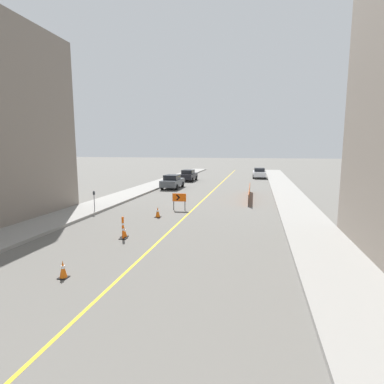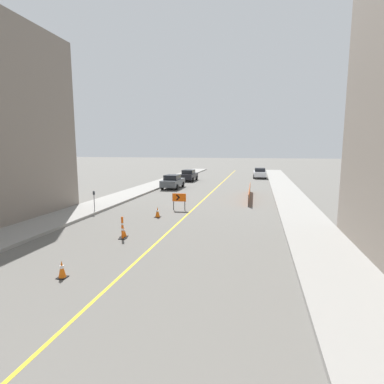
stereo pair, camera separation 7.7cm
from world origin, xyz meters
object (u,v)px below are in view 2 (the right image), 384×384
object	(u,v)px
delineator_post_rear	(122,229)
arrow_barricade_primary	(179,198)
parked_car_curb_mid	(189,175)
parked_car_curb_far	(260,173)
parked_car_curb_near	(173,182)
traffic_cone_fifth	(158,212)
traffic_cone_third	(62,269)
traffic_cone_fourth	(124,232)
parking_meter_near_curb	(94,197)

from	to	relation	value
delineator_post_rear	arrow_barricade_primary	xyz separation A→B (m)	(0.98, 7.54, 0.41)
parked_car_curb_mid	parked_car_curb_far	bearing A→B (deg)	32.71
parked_car_curb_mid	parked_car_curb_near	bearing A→B (deg)	-89.35
traffic_cone_fifth	parked_car_curb_mid	world-z (taller)	parked_car_curb_mid
traffic_cone_third	traffic_cone_fourth	distance (m)	5.14
delineator_post_rear	arrow_barricade_primary	distance (m)	7.62
arrow_barricade_primary	traffic_cone_fourth	bearing A→B (deg)	-103.59
traffic_cone_fifth	delineator_post_rear	xyz separation A→B (m)	(-0.16, -4.99, 0.15)
traffic_cone_third	arrow_barricade_primary	world-z (taller)	arrow_barricade_primary
delineator_post_rear	parked_car_curb_mid	bearing A→B (deg)	96.17
arrow_barricade_primary	parked_car_curb_far	world-z (taller)	parked_car_curb_far
traffic_cone_fifth	delineator_post_rear	distance (m)	5.00
traffic_cone_third	parked_car_curb_mid	size ratio (longest dim) A/B	0.15
parking_meter_near_curb	traffic_cone_third	bearing A→B (deg)	-65.29
arrow_barricade_primary	parked_car_curb_mid	xyz separation A→B (m)	(-3.98, 20.14, -0.11)
traffic_cone_fourth	arrow_barricade_primary	size ratio (longest dim) A/B	0.43
traffic_cone_fourth	traffic_cone_third	bearing A→B (deg)	-89.54
traffic_cone_third	traffic_cone_fifth	xyz separation A→B (m)	(0.21, 9.80, 0.03)
parked_car_curb_near	parked_car_curb_mid	xyz separation A→B (m)	(-0.04, 8.32, 0.00)
traffic_cone_fifth	parked_car_curb_near	bearing A→B (deg)	102.22
traffic_cone_third	delineator_post_rear	distance (m)	4.81
traffic_cone_fifth	delineator_post_rear	world-z (taller)	delineator_post_rear
parked_car_curb_far	delineator_post_rear	bearing A→B (deg)	-103.27
parked_car_curb_far	parking_meter_near_curb	distance (m)	30.92
parked_car_curb_mid	delineator_post_rear	bearing A→B (deg)	-83.45
traffic_cone_third	traffic_cone_fifth	world-z (taller)	traffic_cone_fifth
parked_car_curb_mid	parked_car_curb_far	xyz separation A→B (m)	(9.89, 6.26, 0.00)
traffic_cone_fourth	parked_car_curb_far	distance (m)	34.34
delineator_post_rear	parked_car_curb_far	world-z (taller)	parked_car_curb_far
traffic_cone_fifth	delineator_post_rear	bearing A→B (deg)	-91.83
traffic_cone_fifth	parked_car_curb_mid	size ratio (longest dim) A/B	0.16
parked_car_curb_near	parked_car_curb_far	size ratio (longest dim) A/B	0.99
arrow_barricade_primary	traffic_cone_third	bearing A→B (deg)	-99.92
traffic_cone_third	parked_car_curb_near	world-z (taller)	parked_car_curb_near
traffic_cone_fourth	parked_car_curb_mid	distance (m)	27.51
parked_car_curb_far	arrow_barricade_primary	bearing A→B (deg)	-104.41
parked_car_curb_near	parked_car_curb_mid	size ratio (longest dim) A/B	1.00
traffic_cone_third	delineator_post_rear	world-z (taller)	delineator_post_rear
traffic_cone_third	parked_car_curb_mid	bearing A→B (deg)	95.18
traffic_cone_third	parked_car_curb_near	distance (m)	24.35
traffic_cone_third	parking_meter_near_curb	distance (m)	11.14
traffic_cone_third	parking_meter_near_curb	world-z (taller)	parking_meter_near_curb
traffic_cone_fifth	parked_car_curb_far	xyz separation A→B (m)	(6.74, 28.96, 0.45)
parked_car_curb_mid	arrow_barricade_primary	bearing A→B (deg)	-78.46
traffic_cone_fifth	parked_car_curb_near	xyz separation A→B (m)	(-3.11, 14.38, 0.45)
traffic_cone_fourth	parked_car_curb_near	size ratio (longest dim) A/B	0.13
traffic_cone_fourth	traffic_cone_fifth	world-z (taller)	traffic_cone_fifth
traffic_cone_third	parked_car_curb_far	xyz separation A→B (m)	(6.95, 38.75, 0.48)
parked_car_curb_mid	parking_meter_near_curb	world-z (taller)	parking_meter_near_curb
delineator_post_rear	parked_car_curb_mid	xyz separation A→B (m)	(-2.99, 27.68, 0.30)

